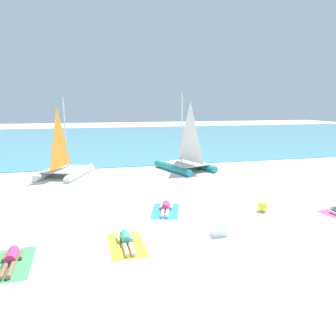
{
  "coord_description": "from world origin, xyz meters",
  "views": [
    {
      "loc": [
        -3.5,
        -8.96,
        4.3
      ],
      "look_at": [
        0.0,
        5.27,
        1.2
      ],
      "focal_mm": 31.55,
      "sensor_mm": 36.0,
      "label": 1
    }
  ],
  "objects_px": {
    "towel_center_right": "(165,211)",
    "sunbather_center_left": "(126,240)",
    "towel_center_left": "(127,245)",
    "sailboat_white": "(64,165)",
    "sunbather_leftmost": "(11,259)",
    "cooler_box": "(219,230)",
    "beach_ball": "(262,206)",
    "towel_leftmost": "(11,264)",
    "sailboat_teal": "(186,159)",
    "sunbather_center_right": "(166,207)"
  },
  "relations": [
    {
      "from": "sunbather_center_left",
      "to": "towel_center_right",
      "type": "height_order",
      "value": "sunbather_center_left"
    },
    {
      "from": "sailboat_teal",
      "to": "towel_center_right",
      "type": "height_order",
      "value": "sailboat_teal"
    },
    {
      "from": "sailboat_white",
      "to": "towel_leftmost",
      "type": "height_order",
      "value": "sailboat_white"
    },
    {
      "from": "sailboat_white",
      "to": "beach_ball",
      "type": "xyz_separation_m",
      "value": [
        8.57,
        -8.63,
        -0.5
      ]
    },
    {
      "from": "cooler_box",
      "to": "sunbather_center_right",
      "type": "bearing_deg",
      "value": 113.77
    },
    {
      "from": "sunbather_leftmost",
      "to": "sailboat_white",
      "type": "bearing_deg",
      "value": 84.19
    },
    {
      "from": "towel_center_left",
      "to": "sunbather_center_right",
      "type": "height_order",
      "value": "sunbather_center_right"
    },
    {
      "from": "sunbather_center_left",
      "to": "sunbather_center_right",
      "type": "distance_m",
      "value": 3.29
    },
    {
      "from": "sunbather_center_right",
      "to": "cooler_box",
      "type": "bearing_deg",
      "value": -49.13
    },
    {
      "from": "cooler_box",
      "to": "beach_ball",
      "type": "bearing_deg",
      "value": 32.64
    },
    {
      "from": "towel_center_left",
      "to": "towel_center_right",
      "type": "xyz_separation_m",
      "value": [
        1.89,
        2.67,
        0.0
      ]
    },
    {
      "from": "sunbather_leftmost",
      "to": "beach_ball",
      "type": "height_order",
      "value": "beach_ball"
    },
    {
      "from": "towel_leftmost",
      "to": "towel_center_left",
      "type": "xyz_separation_m",
      "value": [
        3.24,
        0.41,
        0.0
      ]
    },
    {
      "from": "towel_center_left",
      "to": "towel_center_right",
      "type": "bearing_deg",
      "value": 54.67
    },
    {
      "from": "towel_leftmost",
      "to": "towel_center_left",
      "type": "bearing_deg",
      "value": 7.26
    },
    {
      "from": "sailboat_teal",
      "to": "towel_leftmost",
      "type": "relative_size",
      "value": 2.7
    },
    {
      "from": "sailboat_white",
      "to": "sunbather_leftmost",
      "type": "height_order",
      "value": "sailboat_white"
    },
    {
      "from": "towel_leftmost",
      "to": "towel_center_left",
      "type": "distance_m",
      "value": 3.26
    },
    {
      "from": "sailboat_white",
      "to": "sunbather_center_right",
      "type": "distance_m",
      "value": 8.93
    },
    {
      "from": "towel_center_left",
      "to": "beach_ball",
      "type": "xyz_separation_m",
      "value": [
        5.79,
        1.69,
        0.2
      ]
    },
    {
      "from": "towel_center_left",
      "to": "cooler_box",
      "type": "relative_size",
      "value": 3.8
    },
    {
      "from": "towel_center_right",
      "to": "sunbather_center_left",
      "type": "bearing_deg",
      "value": -126.05
    },
    {
      "from": "sunbather_leftmost",
      "to": "sunbather_center_left",
      "type": "xyz_separation_m",
      "value": [
        3.24,
        0.41,
        0.0
      ]
    },
    {
      "from": "sailboat_teal",
      "to": "sunbather_center_right",
      "type": "xyz_separation_m",
      "value": [
        -3.18,
        -7.44,
        -0.63
      ]
    },
    {
      "from": "sailboat_white",
      "to": "towel_center_right",
      "type": "height_order",
      "value": "sailboat_white"
    },
    {
      "from": "towel_center_left",
      "to": "sunbather_center_right",
      "type": "bearing_deg",
      "value": 55.03
    },
    {
      "from": "sunbather_leftmost",
      "to": "sunbather_center_right",
      "type": "distance_m",
      "value": 6.0
    },
    {
      "from": "towel_leftmost",
      "to": "sailboat_teal",
      "type": "bearing_deg",
      "value": 51.82
    },
    {
      "from": "sunbather_leftmost",
      "to": "beach_ball",
      "type": "xyz_separation_m",
      "value": [
        9.03,
        2.03,
        0.08
      ]
    },
    {
      "from": "sailboat_teal",
      "to": "sunbather_center_left",
      "type": "height_order",
      "value": "sailboat_teal"
    },
    {
      "from": "sailboat_white",
      "to": "towel_center_left",
      "type": "xyz_separation_m",
      "value": [
        2.78,
        -10.31,
        -0.71
      ]
    },
    {
      "from": "sailboat_white",
      "to": "sunbather_center_left",
      "type": "bearing_deg",
      "value": -53.69
    },
    {
      "from": "sailboat_teal",
      "to": "towel_center_left",
      "type": "bearing_deg",
      "value": -135.86
    },
    {
      "from": "sailboat_white",
      "to": "towel_center_right",
      "type": "relative_size",
      "value": 2.53
    },
    {
      "from": "sunbather_leftmost",
      "to": "towel_center_left",
      "type": "bearing_deg",
      "value": 2.77
    },
    {
      "from": "towel_center_left",
      "to": "sunbather_center_right",
      "type": "xyz_separation_m",
      "value": [
        1.91,
        2.74,
        0.13
      ]
    },
    {
      "from": "sunbather_leftmost",
      "to": "sunbather_center_left",
      "type": "height_order",
      "value": "same"
    },
    {
      "from": "sailboat_white",
      "to": "cooler_box",
      "type": "distance_m",
      "value": 11.91
    },
    {
      "from": "sailboat_white",
      "to": "beach_ball",
      "type": "height_order",
      "value": "sailboat_white"
    },
    {
      "from": "sailboat_teal",
      "to": "sunbather_center_left",
      "type": "relative_size",
      "value": 3.28
    },
    {
      "from": "sunbather_center_right",
      "to": "sunbather_center_left",
      "type": "bearing_deg",
      "value": -108.57
    },
    {
      "from": "beach_ball",
      "to": "towel_leftmost",
      "type": "bearing_deg",
      "value": -166.91
    },
    {
      "from": "towel_center_left",
      "to": "cooler_box",
      "type": "height_order",
      "value": "cooler_box"
    },
    {
      "from": "sailboat_white",
      "to": "sunbather_leftmost",
      "type": "xyz_separation_m",
      "value": [
        -0.46,
        -10.66,
        -0.58
      ]
    },
    {
      "from": "towel_center_left",
      "to": "sunbather_center_right",
      "type": "distance_m",
      "value": 3.34
    },
    {
      "from": "sunbather_leftmost",
      "to": "cooler_box",
      "type": "height_order",
      "value": "cooler_box"
    },
    {
      "from": "sunbather_center_left",
      "to": "towel_center_right",
      "type": "xyz_separation_m",
      "value": [
        1.9,
        2.6,
        -0.13
      ]
    },
    {
      "from": "sunbather_center_left",
      "to": "towel_center_left",
      "type": "bearing_deg",
      "value": -90.0
    },
    {
      "from": "sailboat_teal",
      "to": "towel_center_left",
      "type": "xyz_separation_m",
      "value": [
        -5.09,
        -10.18,
        -0.76
      ]
    },
    {
      "from": "towel_center_right",
      "to": "sunbather_center_right",
      "type": "relative_size",
      "value": 1.23
    }
  ]
}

